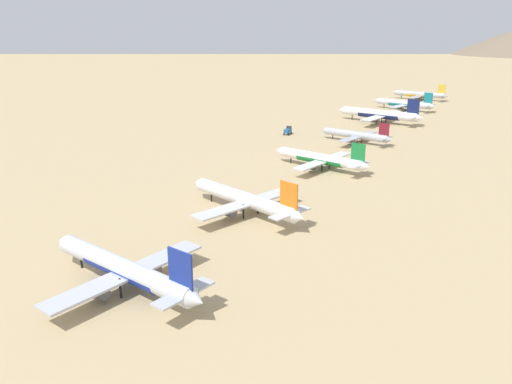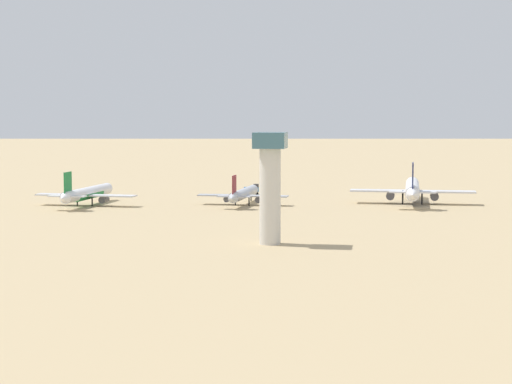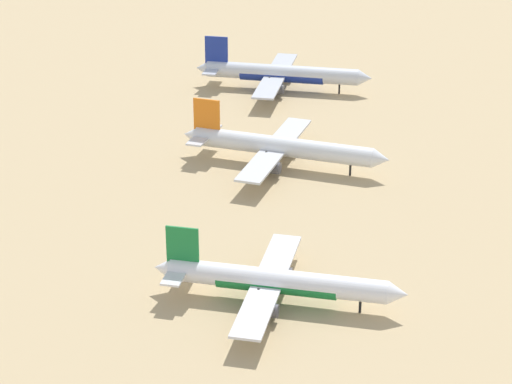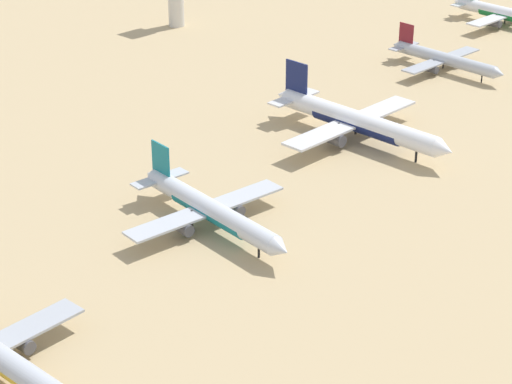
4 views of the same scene
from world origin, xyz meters
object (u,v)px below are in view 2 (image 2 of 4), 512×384
Objects in this scene: parked_jet_3 at (243,194)px; control_tower at (270,181)px; parked_jet_2 at (412,189)px; parked_jet_4 at (87,193)px; service_truck at (252,189)px.

control_tower is (-84.24, -19.92, 10.78)m from parked_jet_3.
parked_jet_3 is 87.23m from control_tower.
parked_jet_4 is (-21.75, 103.08, -0.87)m from parked_jet_2.
service_truck is at bearing 4.19° from parked_jet_3.
control_tower is at bearing -169.33° from service_truck.
parked_jet_2 is 105.36m from parked_jet_4.
parked_jet_3 is 50.01m from parked_jet_4.
parked_jet_3 is 35.24m from service_truck.
service_truck is (22.91, 56.57, -2.70)m from parked_jet_2.
parked_jet_4 is at bearing 42.74° from control_tower.
parked_jet_3 is at bearing 102.74° from parked_jet_2.
parked_jet_4 is 7.30× the size of service_truck.
control_tower is at bearing -137.26° from parked_jet_4.
parked_jet_3 is 6.50× the size of service_truck.
parked_jet_3 is 1.43× the size of control_tower.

